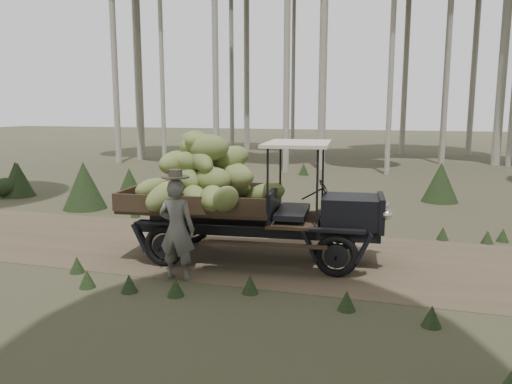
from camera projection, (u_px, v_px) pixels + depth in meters
The scene contains 5 objects.
ground at pixel (349, 261), 9.62m from camera, with size 120.00×120.00×0.00m, color #473D2B.
dirt_track at pixel (349, 260), 9.62m from camera, with size 70.00×4.00×0.01m, color brown.
banana_truck at pixel (228, 183), 9.58m from camera, with size 5.14×2.64×2.57m.
farmer at pixel (177, 228), 8.43m from camera, with size 0.64×0.47×1.90m.
undergrowth at pixel (346, 227), 9.85m from camera, with size 23.09×22.83×1.39m.
Camera 1 is at (0.93, -9.39, 2.90)m, focal length 35.00 mm.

